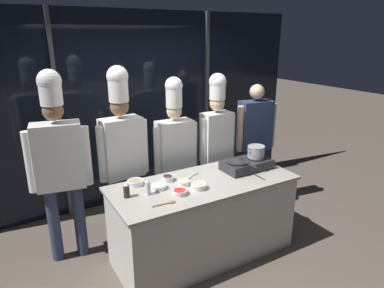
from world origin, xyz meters
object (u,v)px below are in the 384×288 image
serving_spoon_slotted (194,174)px  chef_pastry (217,135)px  frying_pan (238,160)px  chef_head (59,156)px  prep_bowl_ginger (183,183)px  prep_bowl_bell_pepper (180,192)px  stock_pot (256,151)px  chef_sous (122,146)px  prep_bowl_soy_glaze (168,178)px  chef_line (175,145)px  person_guest (255,134)px  squeeze_bottle_soy (126,190)px  squeeze_bottle_clear (148,187)px  prep_bowl_shrimp (199,186)px  portable_stove (247,164)px  prep_bowl_bean_sprouts (159,186)px  serving_spoon_solid (168,203)px  prep_bowl_mushrooms (135,182)px

serving_spoon_slotted → chef_pastry: (0.61, 0.47, 0.24)m
frying_pan → chef_head: size_ratio=0.22×
frying_pan → prep_bowl_ginger: frying_pan is taller
prep_bowl_bell_pepper → stock_pot: bearing=9.3°
frying_pan → chef_sous: 1.31m
frying_pan → prep_bowl_soy_glaze: (-0.80, 0.17, -0.11)m
chef_head → chef_line: size_ratio=1.08×
stock_pot → person_guest: bearing=50.7°
squeeze_bottle_soy → squeeze_bottle_clear: bearing=-14.0°
prep_bowl_ginger → serving_spoon_slotted: size_ratio=0.58×
stock_pot → chef_head: bearing=162.1°
prep_bowl_soy_glaze → prep_bowl_ginger: prep_bowl_soy_glaze is taller
frying_pan → prep_bowl_shrimp: size_ratio=2.89×
prep_bowl_soy_glaze → chef_sous: 0.64m
portable_stove → chef_sous: 1.43m
squeeze_bottle_clear → person_guest: size_ratio=0.10×
prep_bowl_shrimp → prep_bowl_soy_glaze: bearing=118.3°
squeeze_bottle_soy → person_guest: bearing=16.7°
chef_line → portable_stove: bearing=129.7°
prep_bowl_shrimp → chef_pastry: 1.12m
squeeze_bottle_clear → prep_bowl_bean_sprouts: 0.17m
squeeze_bottle_soy → serving_spoon_solid: (0.29, -0.32, -0.07)m
prep_bowl_mushrooms → prep_bowl_bell_pepper: prep_bowl_mushrooms is taller
prep_bowl_mushrooms → chef_line: (0.70, 0.45, 0.16)m
prep_bowl_bean_sprouts → prep_bowl_soy_glaze: bearing=38.2°
chef_sous → chef_pastry: 1.26m
squeeze_bottle_clear → prep_bowl_shrimp: 0.51m
serving_spoon_slotted → stock_pot: bearing=-12.2°
serving_spoon_slotted → prep_bowl_shrimp: bearing=-112.8°
chef_head → chef_pastry: chef_head is taller
squeeze_bottle_soy → prep_bowl_mushrooms: size_ratio=0.93×
portable_stove → serving_spoon_slotted: portable_stove is taller
squeeze_bottle_clear → prep_bowl_soy_glaze: squeeze_bottle_clear is taller
chef_pastry → prep_bowl_mushrooms: bearing=14.7°
stock_pot → chef_pastry: bearing=101.6°
stock_pot → person_guest: person_guest is taller
squeeze_bottle_soy → prep_bowl_ginger: 0.60m
portable_stove → prep_bowl_bell_pepper: bearing=-169.5°
squeeze_bottle_soy → chef_pastry: size_ratio=0.08×
squeeze_bottle_soy → prep_bowl_bell_pepper: squeeze_bottle_soy is taller
serving_spoon_solid → chef_sous: chef_sous is taller
chef_head → person_guest: bearing=-170.6°
prep_bowl_bell_pepper → person_guest: bearing=26.9°
prep_bowl_ginger → serving_spoon_slotted: 0.29m
squeeze_bottle_soy → prep_bowl_shrimp: (0.69, -0.19, -0.04)m
prep_bowl_bean_sprouts → chef_pastry: 1.27m
prep_bowl_soy_glaze → chef_sous: size_ratio=0.06×
serving_spoon_solid → person_guest: (1.82, 0.95, 0.16)m
prep_bowl_ginger → person_guest: size_ratio=0.07×
squeeze_bottle_soy → prep_bowl_bell_pepper: 0.51m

